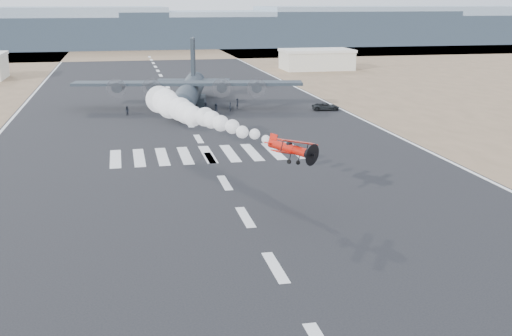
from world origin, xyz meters
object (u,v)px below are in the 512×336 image
object	(u,v)px
aerobatic_biplane	(292,148)
crew_c	(206,107)
crew_h	(127,111)
crew_e	(216,108)
crew_d	(189,112)
crew_a	(237,103)
crew_g	(230,107)
crew_f	(171,111)
transport_aircraft	(189,90)
support_vehicle	(326,107)
crew_b	(165,108)
hangar_right	(317,59)

from	to	relation	value
aerobatic_biplane	crew_c	size ratio (longest dim) A/B	3.30
crew_c	crew_h	size ratio (longest dim) A/B	1.05
crew_e	crew_c	bearing A→B (deg)	8.68
aerobatic_biplane	crew_d	size ratio (longest dim) A/B	3.37
aerobatic_biplane	crew_a	bearing A→B (deg)	65.23
crew_d	crew_g	size ratio (longest dim) A/B	1.05
crew_a	crew_f	size ratio (longest dim) A/B	1.04
transport_aircraft	crew_h	xyz separation A→B (m)	(-11.82, -7.04, -2.37)
crew_f	crew_d	bearing A→B (deg)	72.13
support_vehicle	crew_e	world-z (taller)	crew_e
crew_d	crew_h	bearing A→B (deg)	157.99
crew_a	crew_c	xyz separation A→B (m)	(-6.31, -2.06, -0.09)
support_vehicle	crew_h	bearing A→B (deg)	94.44
aerobatic_biplane	crew_b	size ratio (longest dim) A/B	3.61
transport_aircraft	support_vehicle	bearing A→B (deg)	-9.32
crew_g	crew_h	world-z (taller)	crew_h
crew_a	crew_f	world-z (taller)	crew_a
support_vehicle	crew_g	xyz separation A→B (m)	(-17.59, 2.43, 0.11)
crew_h	transport_aircraft	bearing A→B (deg)	83.31
hangar_right	crew_d	size ratio (longest dim) A/B	12.16
crew_d	crew_g	world-z (taller)	crew_d
hangar_right	crew_e	size ratio (longest dim) A/B	11.15
crew_h	crew_e	bearing A→B (deg)	48.33
transport_aircraft	crew_g	bearing A→B (deg)	-33.06
crew_g	support_vehicle	bearing A→B (deg)	79.37
hangar_right	crew_b	xyz separation A→B (m)	(-49.13, -65.32, -2.22)
crew_c	crew_g	bearing A→B (deg)	1.00
crew_e	crew_g	bearing A→B (deg)	-81.93
hangar_right	support_vehicle	size ratio (longest dim) A/B	4.09
crew_d	crew_g	xyz separation A→B (m)	(8.02, 3.70, -0.04)
support_vehicle	aerobatic_biplane	bearing A→B (deg)	166.31
crew_d	crew_e	world-z (taller)	crew_e
support_vehicle	crew_f	world-z (taller)	crew_f
aerobatic_biplane	crew_e	bearing A→B (deg)	69.58
crew_c	crew_g	size ratio (longest dim) A/B	1.07
crew_e	crew_a	bearing A→B (deg)	-68.07
transport_aircraft	crew_a	distance (m)	9.68
crew_a	crew_e	distance (m)	6.66
crew_b	support_vehicle	bearing A→B (deg)	57.32
aerobatic_biplane	support_vehicle	distance (m)	60.41
support_vehicle	crew_c	distance (m)	22.23
aerobatic_biplane	crew_h	size ratio (longest dim) A/B	3.45
crew_d	aerobatic_biplane	bearing A→B (deg)	-91.15
crew_d	support_vehicle	bearing A→B (deg)	-2.37
transport_aircraft	crew_g	world-z (taller)	transport_aircraft
crew_e	crew_h	world-z (taller)	crew_e
crew_a	crew_b	distance (m)	13.74
crew_a	crew_h	bearing A→B (deg)	110.21
crew_e	crew_g	xyz separation A→B (m)	(2.86, 1.66, -0.12)
transport_aircraft	support_vehicle	world-z (taller)	transport_aircraft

